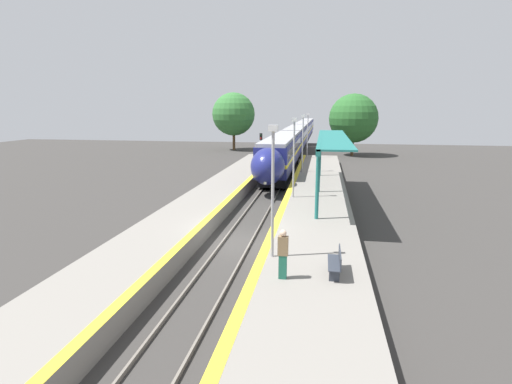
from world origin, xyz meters
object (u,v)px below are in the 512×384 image
at_px(lamppost_near, 273,183).
at_px(person_waiting, 283,253).
at_px(railway_signal, 261,148).
at_px(lamppost_mid, 294,152).
at_px(platform_bench, 337,262).
at_px(train, 299,134).
at_px(lamppost_far, 303,139).
at_px(lamppost_farthest, 308,132).

bearing_deg(lamppost_near, person_waiting, -72.90).
bearing_deg(railway_signal, lamppost_mid, -73.67).
relative_size(platform_bench, lamppost_mid, 0.32).
distance_m(train, lamppost_far, 32.63).
bearing_deg(person_waiting, platform_bench, 19.77).
bearing_deg(lamppost_farthest, lamppost_near, -90.00).
bearing_deg(lamppost_near, lamppost_far, 90.00).
distance_m(railway_signal, lamppost_near, 27.57).
height_order(lamppost_near, lamppost_far, same).
height_order(person_waiting, lamppost_near, lamppost_near).
xyz_separation_m(person_waiting, lamppost_farthest, (-0.64, 35.50, 2.09)).
height_order(railway_signal, lamppost_farthest, lamppost_farthest).
bearing_deg(railway_signal, person_waiting, -79.67).
relative_size(lamppost_near, lamppost_far, 1.00).
xyz_separation_m(train, lamppost_farthest, (2.28, -21.37, 1.65)).
xyz_separation_m(train, lamppost_mid, (2.28, -43.66, 1.65)).
xyz_separation_m(person_waiting, lamppost_near, (-0.64, 2.07, 2.09)).
height_order(train, platform_bench, train).
bearing_deg(railway_signal, lamppost_farthest, 53.37).
relative_size(railway_signal, lamppost_mid, 0.78).
bearing_deg(lamppost_mid, lamppost_near, -90.00).
relative_size(train, lamppost_mid, 15.74).
xyz_separation_m(train, lamppost_far, (2.28, -32.51, 1.65)).
bearing_deg(person_waiting, lamppost_farthest, 91.03).
distance_m(lamppost_far, lamppost_farthest, 11.14).
bearing_deg(lamppost_far, person_waiting, -88.50).
bearing_deg(railway_signal, lamppost_far, -45.95).
xyz_separation_m(train, railway_signal, (-2.40, -27.67, 0.28)).
height_order(railway_signal, lamppost_near, lamppost_near).
relative_size(platform_bench, lamppost_far, 0.32).
bearing_deg(train, person_waiting, -87.06).
distance_m(platform_bench, person_waiting, 2.05).
bearing_deg(train, lamppost_near, -87.61).
height_order(railway_signal, lamppost_far, lamppost_far).
xyz_separation_m(lamppost_mid, lamppost_farthest, (0.00, 22.29, 0.00)).
height_order(train, lamppost_far, lamppost_far).
distance_m(railway_signal, lamppost_mid, 16.72).
bearing_deg(platform_bench, train, 94.88).
xyz_separation_m(person_waiting, railway_signal, (-5.32, 29.20, 0.72)).
distance_m(platform_bench, lamppost_near, 3.84).
height_order(person_waiting, lamppost_mid, lamppost_mid).
xyz_separation_m(platform_bench, lamppost_far, (-2.51, 23.68, 2.55)).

